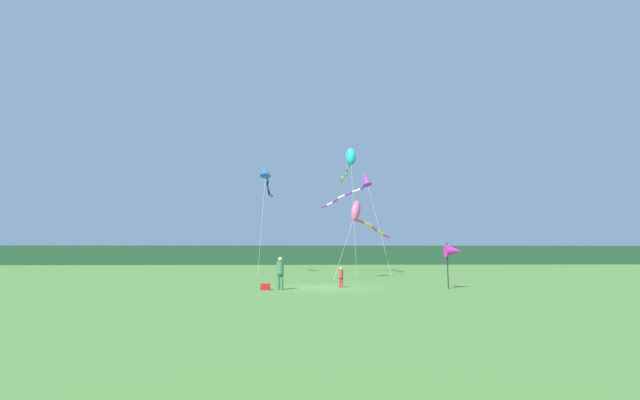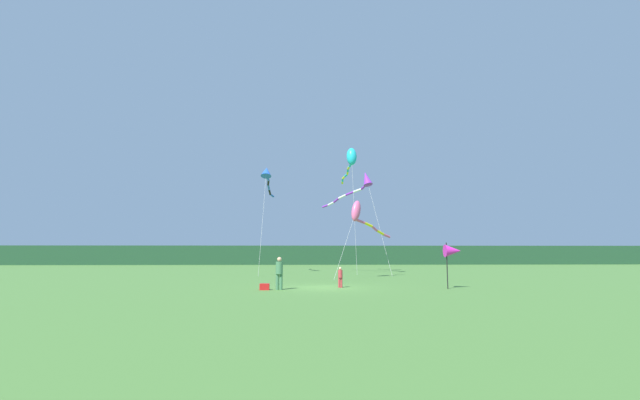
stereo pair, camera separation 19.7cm
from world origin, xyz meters
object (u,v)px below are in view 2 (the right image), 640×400
kite_blue (267,175)px  cooler_box (265,287)px  kite_rainbow (359,214)px  banner_flag_pole (453,251)px  person_adult (279,271)px  person_child (340,276)px  kite_purple (361,183)px  kite_cyan (351,159)px

kite_blue → cooler_box: bearing=-85.5°
cooler_box → kite_rainbow: size_ratio=0.08×
banner_flag_pole → person_adult: bearing=-178.7°
person_adult → kite_rainbow: 12.30m
banner_flag_pole → person_child: bearing=169.7°
person_adult → person_child: bearing=21.3°
person_child → person_adult: bearing=-158.7°
person_child → kite_purple: size_ratio=0.12×
banner_flag_pole → kite_cyan: 19.72m
cooler_box → kite_blue: kite_blue is taller
person_adult → cooler_box: bearing=-173.1°
kite_purple → kite_blue: bearing=169.9°
person_child → banner_flag_pole: size_ratio=0.46×
person_child → kite_rainbow: (2.29, 8.81, 4.29)m
person_adult → cooler_box: (-0.77, -0.09, -0.80)m
person_child → kite_cyan: kite_cyan is taller
cooler_box → kite_blue: 20.13m
person_child → kite_purple: (3.27, 14.87, 7.73)m
kite_cyan → kite_blue: kite_cyan is taller
person_adult → person_child: size_ratio=1.50×
cooler_box → kite_purple: bearing=65.4°
cooler_box → banner_flag_pole: size_ratio=0.20×
kite_rainbow → kite_purple: size_ratio=0.65×
person_adult → kite_blue: bearing=97.0°
person_adult → kite_cyan: kite_cyan is taller
person_adult → kite_purple: size_ratio=0.18×
cooler_box → kite_cyan: bearing=69.2°
person_adult → kite_purple: kite_purple is taller
kite_cyan → kite_blue: (-8.08, 0.34, -1.60)m
person_adult → kite_blue: (-2.17, 17.77, 8.35)m
kite_cyan → person_adult: bearing=-108.7°
person_adult → kite_blue: kite_blue is taller
person_adult → kite_cyan: 20.93m
banner_flag_pole → kite_purple: kite_purple is taller
cooler_box → kite_blue: bearing=94.5°
kite_cyan → kite_purple: size_ratio=1.27×
cooler_box → person_adult: bearing=6.9°
cooler_box → kite_rainbow: bearing=57.7°
kite_purple → kite_cyan: bearing=122.4°
kite_blue → banner_flag_pole: bearing=-56.2°
cooler_box → kite_cyan: 21.62m
person_adult → kite_rainbow: (5.70, 10.14, 3.97)m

